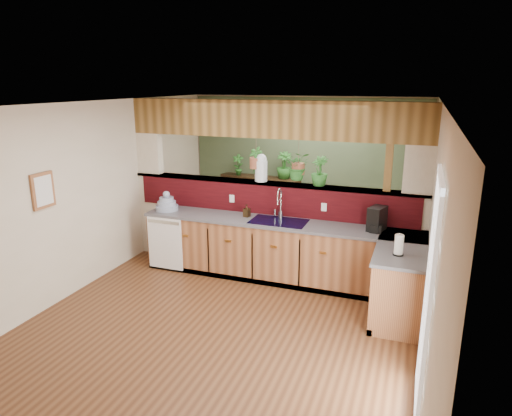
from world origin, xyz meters
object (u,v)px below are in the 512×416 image
(shelving_console, at_px, (260,203))
(soap_dispenser, at_px, (247,211))
(coffee_maker, at_px, (377,220))
(glass_jar, at_px, (261,168))
(faucet, at_px, (280,202))
(dish_stack, at_px, (167,204))
(paper_towel, at_px, (399,245))

(shelving_console, bearing_deg, soap_dispenser, -60.76)
(coffee_maker, distance_m, glass_jar, 1.89)
(faucet, height_order, soap_dispenser, faucet)
(soap_dispenser, distance_m, shelving_console, 2.34)
(dish_stack, bearing_deg, faucet, 5.81)
(soap_dispenser, relative_size, coffee_maker, 0.57)
(paper_towel, bearing_deg, soap_dispenser, 159.03)
(glass_jar, xyz_separation_m, shelving_console, (-0.70, 1.90, -1.10))
(coffee_maker, xyz_separation_m, paper_towel, (0.34, -0.84, -0.03))
(faucet, distance_m, shelving_console, 2.46)
(dish_stack, height_order, glass_jar, glass_jar)
(faucet, distance_m, coffee_maker, 1.42)
(coffee_maker, xyz_separation_m, shelving_console, (-2.48, 2.23, -0.55))
(dish_stack, height_order, paper_towel, dish_stack)
(dish_stack, relative_size, soap_dispenser, 1.88)
(faucet, height_order, paper_towel, faucet)
(paper_towel, bearing_deg, dish_stack, 167.85)
(dish_stack, bearing_deg, shelving_console, 72.37)
(faucet, xyz_separation_m, paper_towel, (1.75, -0.95, -0.13))
(coffee_maker, bearing_deg, shelving_console, 156.57)
(faucet, bearing_deg, soap_dispenser, -169.34)
(paper_towel, distance_m, shelving_console, 4.19)
(faucet, bearing_deg, coffee_maker, -4.43)
(faucet, bearing_deg, glass_jar, 149.19)
(faucet, xyz_separation_m, glass_jar, (-0.37, 0.22, 0.45))
(faucet, xyz_separation_m, shelving_console, (-1.07, 2.12, -0.65))
(dish_stack, bearing_deg, coffee_maker, 1.31)
(coffee_maker, bearing_deg, paper_towel, -49.59)
(dish_stack, xyz_separation_m, coffee_maker, (3.21, 0.07, 0.06))
(soap_dispenser, bearing_deg, paper_towel, -20.97)
(soap_dispenser, bearing_deg, shelving_console, 104.75)
(faucet, xyz_separation_m, soap_dispenser, (-0.48, -0.09, -0.15))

